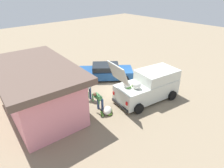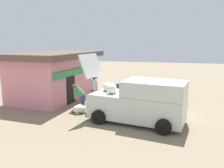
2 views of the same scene
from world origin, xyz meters
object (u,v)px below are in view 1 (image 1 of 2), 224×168
at_px(storefront_bar, 37,89).
at_px(parked_sedan, 106,72).
at_px(delivery_van, 149,86).
at_px(customer_bending, 98,99).
at_px(unloaded_banana_pile, 107,111).
at_px(paint_bucket, 72,83).
at_px(vendor_standing, 87,87).

relative_size(storefront_bar, parked_sedan, 1.58).
distance_m(storefront_bar, delivery_van, 7.02).
xyz_separation_m(delivery_van, customer_bending, (1.12, 3.43, -0.12)).
distance_m(parked_sedan, unloaded_banana_pile, 4.95).
height_order(delivery_van, unloaded_banana_pile, delivery_van).
xyz_separation_m(parked_sedan, customer_bending, (-3.25, 3.32, 0.27)).
height_order(storefront_bar, customer_bending, storefront_bar).
height_order(parked_sedan, paint_bucket, parked_sedan).
relative_size(unloaded_banana_pile, paint_bucket, 2.44).
bearing_deg(parked_sedan, vendor_standing, 119.30).
bearing_deg(paint_bucket, delivery_van, -151.19).
xyz_separation_m(delivery_van, parked_sedan, (4.37, 0.11, -0.39)).
bearing_deg(storefront_bar, paint_bucket, -61.56).
xyz_separation_m(parked_sedan, vendor_standing, (-1.69, 3.02, 0.38)).
bearing_deg(unloaded_banana_pile, delivery_van, -99.63).
bearing_deg(customer_bending, unloaded_banana_pile, -160.41).
bearing_deg(paint_bucket, customer_bending, 172.29).
distance_m(storefront_bar, parked_sedan, 6.09).
bearing_deg(delivery_van, storefront_bar, 60.03).
xyz_separation_m(unloaded_banana_pile, paint_bucket, (4.68, -0.35, -0.02)).
relative_size(customer_bending, unloaded_banana_pile, 1.58).
bearing_deg(delivery_van, customer_bending, 71.86).
relative_size(storefront_bar, unloaded_banana_pile, 7.96).
bearing_deg(parked_sedan, unloaded_banana_pile, 140.88).
distance_m(delivery_van, vendor_standing, 4.12).
relative_size(delivery_van, parked_sedan, 1.09).
xyz_separation_m(parked_sedan, unloaded_banana_pile, (-3.83, 3.11, -0.38)).
height_order(vendor_standing, paint_bucket, vendor_standing).
bearing_deg(storefront_bar, delivery_van, -119.97).
distance_m(vendor_standing, customer_bending, 1.59).
relative_size(parked_sedan, customer_bending, 3.19).
bearing_deg(vendor_standing, parked_sedan, -60.70).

